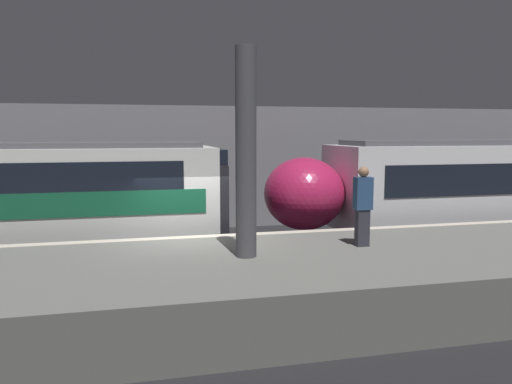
{
  "coord_description": "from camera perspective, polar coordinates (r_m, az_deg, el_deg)",
  "views": [
    {
      "loc": [
        -1.18,
        -11.97,
        3.66
      ],
      "look_at": [
        1.91,
        0.93,
        2.06
      ],
      "focal_mm": 35.0,
      "sensor_mm": 36.0,
      "label": 1
    }
  ],
  "objects": [
    {
      "name": "ground_plane",
      "position": [
        12.57,
        -7.63,
        -10.1
      ],
      "size": [
        120.0,
        120.0,
        0.0
      ],
      "primitive_type": "plane",
      "color": "black"
    },
    {
      "name": "support_pillar_near",
      "position": [
        9.94,
        -1.16,
        4.42
      ],
      "size": [
        0.42,
        0.42,
        4.19
      ],
      "color": "#47474C",
      "rests_on": "platform"
    },
    {
      "name": "person_waiting",
      "position": [
        11.21,
        12.11,
        -1.36
      ],
      "size": [
        0.38,
        0.24,
        1.77
      ],
      "color": "#2D2D38",
      "rests_on": "platform"
    },
    {
      "name": "station_rear_barrier",
      "position": [
        18.79,
        -9.86,
        2.68
      ],
      "size": [
        50.0,
        0.15,
        4.63
      ],
      "color": "gray",
      "rests_on": "ground"
    },
    {
      "name": "platform",
      "position": [
        10.12,
        -6.25,
        -10.94
      ],
      "size": [
        40.0,
        4.82,
        1.15
      ],
      "color": "slate",
      "rests_on": "ground"
    }
  ]
}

